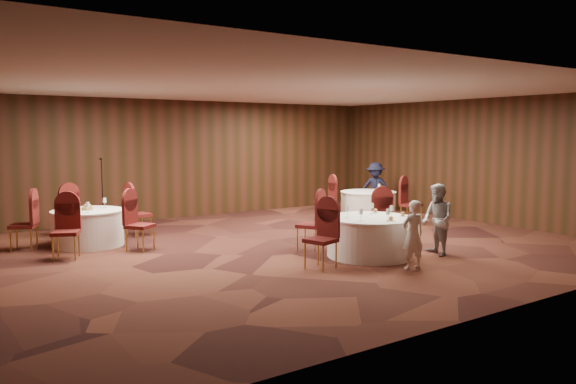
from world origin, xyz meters
TOP-DOWN VIEW (x-y plane):
  - ground at (0.00, 0.00)m, footprint 12.00×12.00m
  - room_shell at (0.00, 0.00)m, footprint 12.00×12.00m
  - table_main at (0.85, -1.59)m, footprint 1.65×1.65m
  - table_left at (-3.26, 2.43)m, footprint 1.44×1.44m
  - table_right at (4.00, 1.93)m, footprint 1.49×1.49m
  - chairs_main at (0.55, -1.01)m, footprint 3.04×2.03m
  - chairs_left at (-3.27, 2.42)m, footprint 3.04×3.07m
  - chairs_right at (3.54, 1.45)m, footprint 2.18×2.25m
  - tabletop_main at (0.99, -1.68)m, footprint 1.12×1.05m
  - tabletop_left at (-3.27, 2.42)m, footprint 0.83×0.80m
  - tabletop_right at (4.18, 1.70)m, footprint 0.08×0.08m
  - mic_stand at (-2.45, 4.18)m, footprint 0.24×0.24m
  - woman_a at (0.77, -2.74)m, footprint 0.47×0.35m
  - woman_b at (1.97, -2.23)m, footprint 0.69×0.79m
  - man_c at (4.93, 2.65)m, footprint 1.02×1.08m

SIDE VIEW (x-z plane):
  - ground at x=0.00m, z-range 0.00..0.00m
  - table_main at x=0.85m, z-range 0.01..0.75m
  - table_right at x=4.00m, z-range 0.01..0.75m
  - table_left at x=-3.26m, z-range 0.01..0.75m
  - chairs_main at x=0.55m, z-range 0.00..1.00m
  - chairs_left at x=-3.27m, z-range 0.00..1.00m
  - chairs_right at x=3.54m, z-range 0.00..1.00m
  - mic_stand at x=-2.45m, z-range -0.35..1.38m
  - woman_a at x=0.77m, z-range 0.00..1.18m
  - woman_b at x=1.97m, z-range 0.00..1.36m
  - man_c at x=4.93m, z-range 0.00..1.47m
  - tabletop_left at x=-3.27m, z-range 0.71..0.93m
  - tabletop_main at x=0.99m, z-range 0.74..0.95m
  - tabletop_right at x=4.18m, z-range 0.79..1.01m
  - room_shell at x=0.00m, z-range -4.04..7.96m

